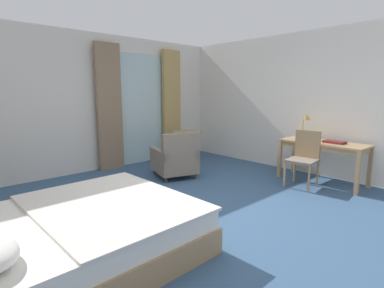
# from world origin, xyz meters

# --- Properties ---
(ground) EXTENTS (6.43, 6.67, 0.10)m
(ground) POSITION_xyz_m (0.00, 0.00, -0.05)
(ground) COLOR #38567A
(wall_back) EXTENTS (6.03, 0.12, 2.71)m
(wall_back) POSITION_xyz_m (0.00, 3.07, 1.36)
(wall_back) COLOR silver
(wall_back) RESTS_ON ground
(wall_right) EXTENTS (0.12, 6.27, 2.71)m
(wall_right) POSITION_xyz_m (2.95, 0.00, 1.36)
(wall_right) COLOR silver
(wall_right) RESTS_ON ground
(balcony_glass_door) EXTENTS (1.17, 0.02, 2.39)m
(balcony_glass_door) POSITION_xyz_m (1.02, 2.99, 1.19)
(balcony_glass_door) COLOR silver
(balcony_glass_door) RESTS_ON ground
(curtain_panel_left) EXTENTS (0.52, 0.10, 2.53)m
(curtain_panel_left) POSITION_xyz_m (0.22, 2.89, 1.26)
(curtain_panel_left) COLOR #897056
(curtain_panel_left) RESTS_ON ground
(curtain_panel_right) EXTENTS (0.48, 0.10, 2.53)m
(curtain_panel_right) POSITION_xyz_m (1.83, 2.89, 1.26)
(curtain_panel_right) COLOR tan
(curtain_panel_right) RESTS_ON ground
(bed) EXTENTS (2.21, 1.85, 0.98)m
(bed) POSITION_xyz_m (-1.73, -0.01, 0.26)
(bed) COLOR tan
(bed) RESTS_ON ground
(writing_desk) EXTENTS (0.61, 1.43, 0.72)m
(writing_desk) POSITION_xyz_m (2.49, -0.48, 0.63)
(writing_desk) COLOR tan
(writing_desk) RESTS_ON ground
(desk_chair) EXTENTS (0.50, 0.49, 0.94)m
(desk_chair) POSITION_xyz_m (2.06, -0.36, 0.52)
(desk_chair) COLOR gray
(desk_chair) RESTS_ON ground
(desk_lamp) EXTENTS (0.25, 0.15, 0.48)m
(desk_lamp) POSITION_xyz_m (2.59, -0.08, 1.05)
(desk_lamp) COLOR tan
(desk_lamp) RESTS_ON writing_desk
(closed_book) EXTENTS (0.23, 0.35, 0.04)m
(closed_book) POSITION_xyz_m (2.50, -0.66, 0.74)
(closed_book) COLOR maroon
(closed_book) RESTS_ON writing_desk
(armchair_by_window) EXTENTS (0.89, 0.95, 0.87)m
(armchair_by_window) POSITION_xyz_m (0.79, 1.51, 0.33)
(armchair_by_window) COLOR gray
(armchair_by_window) RESTS_ON ground
(round_cafe_table) EXTENTS (0.65, 0.65, 0.71)m
(round_cafe_table) POSITION_xyz_m (1.74, 2.25, 0.52)
(round_cafe_table) COLOR tan
(round_cafe_table) RESTS_ON ground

